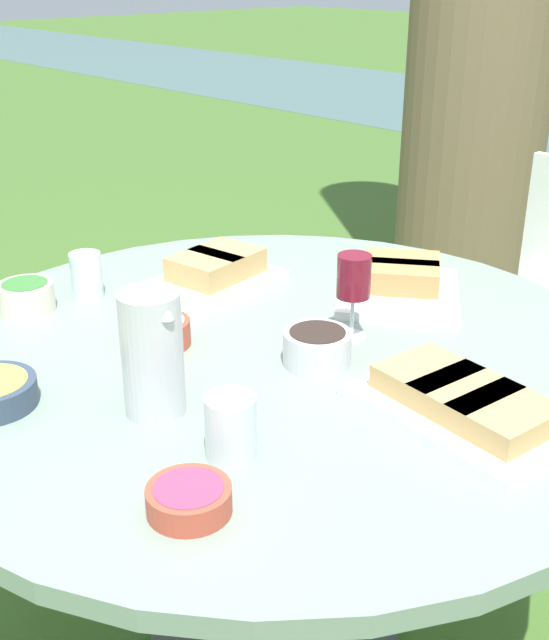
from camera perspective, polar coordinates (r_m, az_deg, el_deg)
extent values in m
plane|color=#446B2B|center=(1.99, 0.00, -21.55)|extent=(40.00, 40.00, 0.00)
cylinder|color=#4C4C51|center=(1.99, 0.00, -21.37)|extent=(0.57, 0.57, 0.02)
cylinder|color=#4C4C51|center=(1.75, 0.00, -13.24)|extent=(0.11, 0.11, 0.69)
cylinder|color=gray|center=(1.56, 0.00, -2.60)|extent=(1.41, 1.41, 0.03)
cylinder|color=silver|center=(2.56, 12.50, -4.67)|extent=(0.03, 0.03, 0.43)
cylinder|color=silver|center=(2.85, 16.75, -2.09)|extent=(0.03, 0.03, 0.43)
cylinder|color=silver|center=(1.31, -8.68, -2.38)|extent=(0.10, 0.10, 0.21)
cone|color=silver|center=(1.24, -7.73, 0.61)|extent=(0.03, 0.03, 0.03)
cylinder|color=silver|center=(1.60, 5.48, -1.18)|extent=(0.06, 0.06, 0.01)
cylinder|color=silver|center=(1.58, 5.54, 0.28)|extent=(0.01, 0.01, 0.08)
cylinder|color=maroon|center=(1.55, 5.67, 3.13)|extent=(0.07, 0.07, 0.09)
cube|color=white|center=(1.80, 8.89, 1.91)|extent=(0.39, 0.40, 0.02)
cube|color=#B2844C|center=(1.85, 9.02, 3.73)|extent=(0.20, 0.19, 0.05)
cube|color=#B2844C|center=(1.79, 8.96, 2.98)|extent=(0.20, 0.19, 0.05)
cube|color=white|center=(1.83, -4.96, 2.51)|extent=(0.27, 0.38, 0.02)
cube|color=tan|center=(1.87, -3.39, 4.28)|extent=(0.16, 0.14, 0.06)
cube|color=tan|center=(1.82, -5.01, 3.61)|extent=(0.16, 0.14, 0.06)
cube|color=white|center=(1.35, 13.23, -6.42)|extent=(0.38, 0.26, 0.02)
cube|color=tan|center=(1.38, 10.80, -4.02)|extent=(0.14, 0.16, 0.04)
cube|color=tan|center=(1.34, 13.35, -5.30)|extent=(0.14, 0.16, 0.04)
cube|color=tan|center=(1.30, 16.10, -6.66)|extent=(0.14, 0.16, 0.04)
cylinder|color=beige|center=(1.79, -17.23, 1.57)|extent=(0.12, 0.12, 0.06)
cylinder|color=#387533|center=(1.78, -17.30, 2.12)|extent=(0.10, 0.10, 0.03)
cylinder|color=silver|center=(1.48, 3.05, -1.99)|extent=(0.13, 0.13, 0.06)
cylinder|color=#2D231E|center=(1.47, 3.07, -1.33)|extent=(0.10, 0.10, 0.03)
cylinder|color=#B74733|center=(1.12, -6.10, -12.58)|extent=(0.12, 0.12, 0.04)
cylinder|color=#D6385B|center=(1.11, -6.12, -12.11)|extent=(0.10, 0.10, 0.02)
cylinder|color=#B74733|center=(1.57, -8.15, -0.88)|extent=(0.12, 0.12, 0.05)
cylinder|color=silver|center=(1.56, -8.19, -0.37)|extent=(0.10, 0.10, 0.02)
cylinder|color=silver|center=(1.82, -13.23, 3.13)|extent=(0.07, 0.07, 0.10)
cylinder|color=silver|center=(1.21, -3.13, -7.61)|extent=(0.08, 0.08, 0.10)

